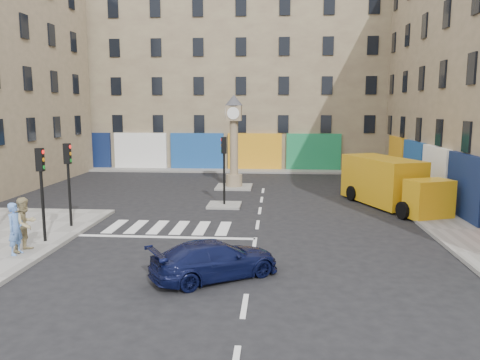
# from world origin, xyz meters

# --- Properties ---
(ground) EXTENTS (120.00, 120.00, 0.00)m
(ground) POSITION_xyz_m (0.00, 0.00, 0.00)
(ground) COLOR black
(ground) RESTS_ON ground
(sidewalk_right) EXTENTS (2.60, 30.00, 0.15)m
(sidewalk_right) POSITION_xyz_m (8.70, 10.00, 0.07)
(sidewalk_right) COLOR gray
(sidewalk_right) RESTS_ON ground
(sidewalk_far) EXTENTS (32.00, 2.40, 0.15)m
(sidewalk_far) POSITION_xyz_m (-4.00, 22.20, 0.07)
(sidewalk_far) COLOR gray
(sidewalk_far) RESTS_ON ground
(island_near) EXTENTS (1.80, 1.80, 0.12)m
(island_near) POSITION_xyz_m (-2.00, 8.00, 0.06)
(island_near) COLOR gray
(island_near) RESTS_ON ground
(island_far) EXTENTS (2.40, 2.40, 0.12)m
(island_far) POSITION_xyz_m (-2.00, 14.00, 0.06)
(island_far) COLOR gray
(island_far) RESTS_ON ground
(building_far) EXTENTS (32.00, 10.00, 17.00)m
(building_far) POSITION_xyz_m (-4.00, 28.00, 8.50)
(building_far) COLOR #968864
(building_far) RESTS_ON ground
(traffic_light_left_near) EXTENTS (0.28, 0.22, 3.70)m
(traffic_light_left_near) POSITION_xyz_m (-8.30, 0.20, 2.62)
(traffic_light_left_near) COLOR black
(traffic_light_left_near) RESTS_ON sidewalk_left
(traffic_light_left_far) EXTENTS (0.28, 0.22, 3.70)m
(traffic_light_left_far) POSITION_xyz_m (-8.30, 2.60, 2.62)
(traffic_light_left_far) COLOR black
(traffic_light_left_far) RESTS_ON sidewalk_left
(traffic_light_island) EXTENTS (0.28, 0.22, 3.70)m
(traffic_light_island) POSITION_xyz_m (-2.00, 8.00, 2.59)
(traffic_light_island) COLOR black
(traffic_light_island) RESTS_ON island_near
(clock_pillar) EXTENTS (1.20, 1.20, 6.10)m
(clock_pillar) POSITION_xyz_m (-2.00, 14.00, 3.55)
(clock_pillar) COLOR #9A8365
(clock_pillar) RESTS_ON island_far
(navy_sedan) EXTENTS (4.45, 3.71, 1.22)m
(navy_sedan) POSITION_xyz_m (-1.08, -2.90, 0.61)
(navy_sedan) COLOR #0B1033
(navy_sedan) RESTS_ON ground
(yellow_van) EXTENTS (4.61, 7.49, 2.62)m
(yellow_van) POSITION_xyz_m (7.03, 8.62, 1.30)
(yellow_van) COLOR gold
(yellow_van) RESTS_ON ground
(pedestrian_blue) EXTENTS (0.55, 0.75, 1.89)m
(pedestrian_blue) POSITION_xyz_m (-8.49, -1.50, 1.10)
(pedestrian_blue) COLOR #5781C8
(pedestrian_blue) RESTS_ON sidewalk_left
(pedestrian_tan) EXTENTS (0.98, 1.14, 2.01)m
(pedestrian_tan) POSITION_xyz_m (-8.37, -1.06, 1.15)
(pedestrian_tan) COLOR tan
(pedestrian_tan) RESTS_ON sidewalk_left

